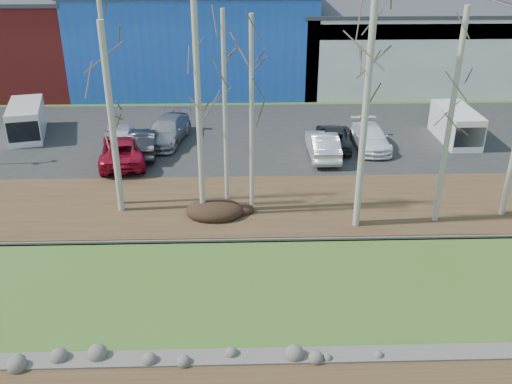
{
  "coord_description": "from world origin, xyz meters",
  "views": [
    {
      "loc": [
        -2.37,
        -12.01,
        13.59
      ],
      "look_at": [
        -1.67,
        11.02,
        2.5
      ],
      "focal_mm": 40.0,
      "sensor_mm": 36.0,
      "label": 1
    }
  ],
  "objects_px": {
    "car_2": "(124,149)",
    "van_white": "(457,126)",
    "car_3": "(167,130)",
    "car_1": "(143,142)",
    "car_5": "(333,137)",
    "car_0": "(121,136)",
    "car_6": "(370,137)",
    "van_grey": "(26,121)",
    "car_4": "(323,145)"
  },
  "relations": [
    {
      "from": "car_5",
      "to": "car_6",
      "type": "relative_size",
      "value": 0.98
    },
    {
      "from": "van_grey",
      "to": "car_0",
      "type": "bearing_deg",
      "value": -32.84
    },
    {
      "from": "car_1",
      "to": "car_3",
      "type": "xyz_separation_m",
      "value": [
        1.28,
        2.09,
        0.02
      ]
    },
    {
      "from": "car_0",
      "to": "car_6",
      "type": "height_order",
      "value": "car_0"
    },
    {
      "from": "car_1",
      "to": "van_grey",
      "type": "height_order",
      "value": "van_grey"
    },
    {
      "from": "van_white",
      "to": "car_2",
      "type": "bearing_deg",
      "value": -173.13
    },
    {
      "from": "car_0",
      "to": "van_white",
      "type": "bearing_deg",
      "value": 169.03
    },
    {
      "from": "car_5",
      "to": "van_grey",
      "type": "distance_m",
      "value": 20.65
    },
    {
      "from": "car_5",
      "to": "car_6",
      "type": "height_order",
      "value": "car_6"
    },
    {
      "from": "car_5",
      "to": "car_1",
      "type": "bearing_deg",
      "value": 10.58
    },
    {
      "from": "car_2",
      "to": "car_6",
      "type": "bearing_deg",
      "value": 179.59
    },
    {
      "from": "car_2",
      "to": "car_3",
      "type": "relative_size",
      "value": 1.04
    },
    {
      "from": "van_white",
      "to": "van_grey",
      "type": "distance_m",
      "value": 28.86
    },
    {
      "from": "car_1",
      "to": "van_white",
      "type": "height_order",
      "value": "van_white"
    },
    {
      "from": "car_4",
      "to": "car_5",
      "type": "relative_size",
      "value": 1.0
    },
    {
      "from": "car_2",
      "to": "van_white",
      "type": "relative_size",
      "value": 1.17
    },
    {
      "from": "car_2",
      "to": "car_5",
      "type": "bearing_deg",
      "value": -177.97
    },
    {
      "from": "car_4",
      "to": "car_5",
      "type": "distance_m",
      "value": 1.97
    },
    {
      "from": "car_4",
      "to": "car_5",
      "type": "xyz_separation_m",
      "value": [
        0.93,
        1.73,
        -0.12
      ]
    },
    {
      "from": "car_1",
      "to": "van_white",
      "type": "xyz_separation_m",
      "value": [
        20.47,
        1.63,
        0.29
      ]
    },
    {
      "from": "car_4",
      "to": "car_5",
      "type": "height_order",
      "value": "car_4"
    },
    {
      "from": "car_4",
      "to": "car_2",
      "type": "bearing_deg",
      "value": 1.57
    },
    {
      "from": "van_grey",
      "to": "van_white",
      "type": "bearing_deg",
      "value": -17.09
    },
    {
      "from": "car_3",
      "to": "van_white",
      "type": "relative_size",
      "value": 1.12
    },
    {
      "from": "car_2",
      "to": "car_5",
      "type": "height_order",
      "value": "car_2"
    },
    {
      "from": "van_white",
      "to": "van_grey",
      "type": "height_order",
      "value": "van_grey"
    },
    {
      "from": "car_6",
      "to": "car_0",
      "type": "bearing_deg",
      "value": 177.46
    },
    {
      "from": "car_1",
      "to": "car_3",
      "type": "height_order",
      "value": "car_3"
    },
    {
      "from": "car_2",
      "to": "car_3",
      "type": "xyz_separation_m",
      "value": [
        2.27,
        3.36,
        0.0
      ]
    },
    {
      "from": "car_0",
      "to": "car_4",
      "type": "relative_size",
      "value": 0.98
    },
    {
      "from": "car_1",
      "to": "car_3",
      "type": "bearing_deg",
      "value": -125.86
    },
    {
      "from": "car_1",
      "to": "car_6",
      "type": "xyz_separation_m",
      "value": [
        14.5,
        0.6,
        -0.06
      ]
    },
    {
      "from": "car_4",
      "to": "van_white",
      "type": "xyz_separation_m",
      "value": [
        9.25,
        2.47,
        0.27
      ]
    },
    {
      "from": "car_1",
      "to": "car_0",
      "type": "bearing_deg",
      "value": -38.13
    },
    {
      "from": "van_white",
      "to": "car_6",
      "type": "bearing_deg",
      "value": -171.03
    },
    {
      "from": "car_6",
      "to": "van_white",
      "type": "relative_size",
      "value": 1.0
    },
    {
      "from": "car_0",
      "to": "van_grey",
      "type": "bearing_deg",
      "value": -31.77
    },
    {
      "from": "car_0",
      "to": "van_white",
      "type": "distance_m",
      "value": 22.06
    },
    {
      "from": "car_2",
      "to": "car_6",
      "type": "distance_m",
      "value": 15.6
    },
    {
      "from": "van_grey",
      "to": "car_4",
      "type": "bearing_deg",
      "value": -25.83
    },
    {
      "from": "car_1",
      "to": "car_2",
      "type": "bearing_deg",
      "value": 47.74
    },
    {
      "from": "car_3",
      "to": "car_5",
      "type": "height_order",
      "value": "car_3"
    },
    {
      "from": "car_4",
      "to": "car_5",
      "type": "bearing_deg",
      "value": -118.73
    },
    {
      "from": "car_5",
      "to": "van_white",
      "type": "distance_m",
      "value": 8.36
    },
    {
      "from": "van_white",
      "to": "car_5",
      "type": "bearing_deg",
      "value": -175.73
    },
    {
      "from": "car_2",
      "to": "car_4",
      "type": "relative_size",
      "value": 1.19
    },
    {
      "from": "car_5",
      "to": "van_grey",
      "type": "height_order",
      "value": "van_grey"
    },
    {
      "from": "car_3",
      "to": "car_2",
      "type": "bearing_deg",
      "value": -113.62
    },
    {
      "from": "car_0",
      "to": "van_white",
      "type": "height_order",
      "value": "van_white"
    },
    {
      "from": "car_3",
      "to": "van_grey",
      "type": "relative_size",
      "value": 1.03
    }
  ]
}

